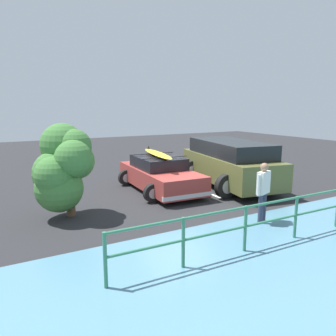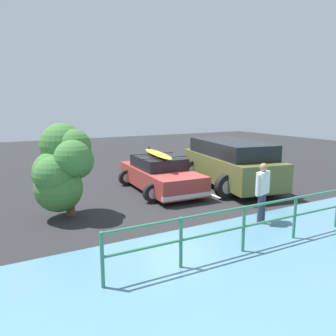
{
  "view_description": "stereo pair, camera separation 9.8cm",
  "coord_description": "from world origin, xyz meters",
  "px_view_note": "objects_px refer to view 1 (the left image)",
  "views": [
    {
      "loc": [
        5.85,
        9.86,
        3.11
      ],
      "look_at": [
        0.3,
        -0.08,
        0.95
      ],
      "focal_mm": 35.0,
      "sensor_mm": 36.0,
      "label": 1
    },
    {
      "loc": [
        5.76,
        9.91,
        3.11
      ],
      "look_at": [
        0.3,
        -0.08,
        0.95
      ],
      "focal_mm": 35.0,
      "sensor_mm": 36.0,
      "label": 2
    }
  ],
  "objects_px": {
    "suv_car": "(230,163)",
    "bush_near_left": "(63,166)",
    "sedan_car": "(160,174)",
    "person_bystander": "(263,187)"
  },
  "relations": [
    {
      "from": "sedan_car",
      "to": "person_bystander",
      "type": "xyz_separation_m",
      "value": [
        -0.81,
        4.41,
        0.37
      ]
    },
    {
      "from": "person_bystander",
      "to": "bush_near_left",
      "type": "xyz_separation_m",
      "value": [
        4.56,
        -3.06,
        0.48
      ]
    },
    {
      "from": "sedan_car",
      "to": "bush_near_left",
      "type": "xyz_separation_m",
      "value": [
        3.74,
        1.35,
        0.85
      ]
    },
    {
      "from": "sedan_car",
      "to": "person_bystander",
      "type": "distance_m",
      "value": 4.5
    },
    {
      "from": "sedan_car",
      "to": "bush_near_left",
      "type": "relative_size",
      "value": 1.64
    },
    {
      "from": "bush_near_left",
      "to": "person_bystander",
      "type": "bearing_deg",
      "value": 146.11
    },
    {
      "from": "suv_car",
      "to": "bush_near_left",
      "type": "xyz_separation_m",
      "value": [
        6.41,
        0.56,
        0.52
      ]
    },
    {
      "from": "suv_car",
      "to": "bush_near_left",
      "type": "distance_m",
      "value": 6.45
    },
    {
      "from": "person_bystander",
      "to": "bush_near_left",
      "type": "distance_m",
      "value": 5.51
    },
    {
      "from": "person_bystander",
      "to": "bush_near_left",
      "type": "relative_size",
      "value": 0.62
    }
  ]
}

